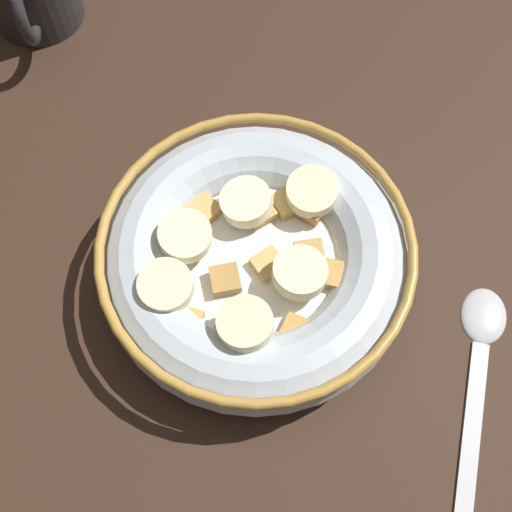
{
  "coord_description": "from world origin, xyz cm",
  "views": [
    {
      "loc": [
        15.44,
        -3.0,
        37.77
      ],
      "look_at": [
        0.0,
        0.0,
        3.0
      ],
      "focal_mm": 45.71,
      "sensor_mm": 36.0,
      "label": 1
    }
  ],
  "objects": [
    {
      "name": "ground_plane",
      "position": [
        0.0,
        0.0,
        -1.0
      ],
      "size": [
        110.05,
        110.05,
        2.0
      ],
      "primitive_type": "cube",
      "color": "#332116"
    },
    {
      "name": "spoon",
      "position": [
        7.31,
        12.22,
        0.33
      ],
      "size": [
        13.64,
        7.62,
        0.8
      ],
      "color": "#B7B7BC",
      "rests_on": "ground_plane"
    },
    {
      "name": "cereal_bowl",
      "position": [
        0.0,
        -0.01,
        2.52
      ],
      "size": [
        18.46,
        18.46,
        5.28
      ],
      "color": "#B2BCC6",
      "rests_on": "ground_plane"
    }
  ]
}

